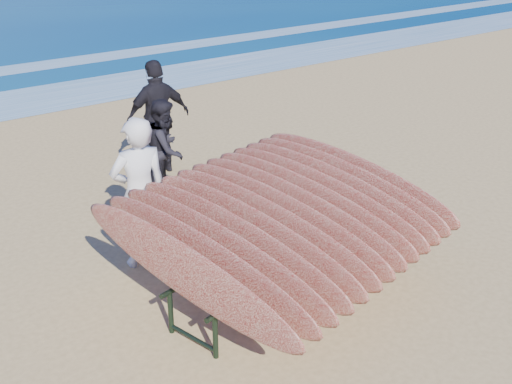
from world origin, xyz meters
TOP-DOWN VIEW (x-y plane):
  - ground at (0.00, 0.00)m, footprint 120.00×120.00m
  - foam_near at (0.00, 10.00)m, footprint 160.00×160.00m
  - surfboard_rack at (-0.15, 0.11)m, footprint 3.72×3.61m
  - person_white at (-1.16, 1.62)m, footprint 0.77×0.57m
  - person_dark_a at (0.14, 3.22)m, footprint 0.96×0.96m
  - person_dark_b at (0.60, 4.22)m, footprint 1.16×0.56m

SIDE VIEW (x-z plane):
  - ground at x=0.00m, z-range 0.00..0.00m
  - foam_near at x=0.00m, z-range 0.01..0.01m
  - person_dark_a at x=0.14m, z-range 0.00..1.57m
  - surfboard_rack at x=-0.15m, z-range 0.18..1.62m
  - person_dark_b at x=0.60m, z-range 0.00..1.92m
  - person_white at x=-1.16m, z-range 0.00..1.93m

